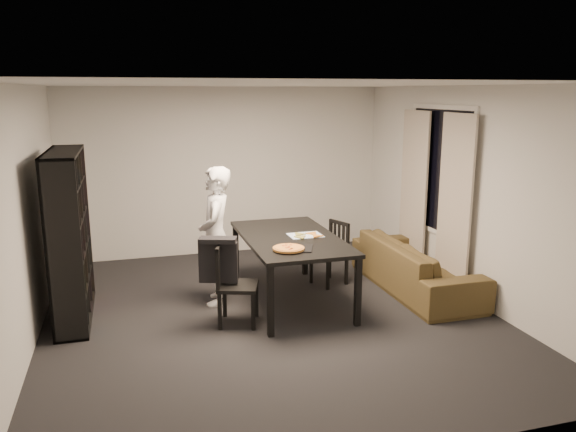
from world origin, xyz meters
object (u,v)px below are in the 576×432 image
object	(u,v)px
sofa	(415,266)
chair_left	(230,279)
person	(216,236)
baking_tray	(294,248)
dining_table	(290,242)
pepperoni_pizza	(289,248)
chair_right	(334,248)
bookshelf	(70,236)

from	to	relation	value
sofa	chair_left	bearing A→B (deg)	99.31
person	baking_tray	bearing A→B (deg)	59.43
chair_left	sofa	bearing A→B (deg)	-62.27
dining_table	baking_tray	world-z (taller)	baking_tray
dining_table	baking_tray	distance (m)	0.54
baking_tray	person	bearing A→B (deg)	136.01
person	pepperoni_pizza	world-z (taller)	person
chair_left	chair_right	size ratio (longest dim) A/B	1.09
chair_right	sofa	world-z (taller)	chair_right
chair_right	baking_tray	size ratio (longest dim) A/B	2.10
dining_table	chair_right	xyz separation A→B (m)	(0.75, 0.48, -0.27)
chair_left	sofa	world-z (taller)	chair_left
bookshelf	sofa	bearing A→B (deg)	-4.00
bookshelf	sofa	world-z (taller)	bookshelf
person	dining_table	bearing A→B (deg)	89.68
bookshelf	pepperoni_pizza	world-z (taller)	bookshelf
chair_right	pepperoni_pizza	world-z (taller)	pepperoni_pizza
dining_table	pepperoni_pizza	size ratio (longest dim) A/B	5.62
chair_right	baking_tray	world-z (taller)	chair_right
chair_right	pepperoni_pizza	distance (m)	1.48
bookshelf	pepperoni_pizza	size ratio (longest dim) A/B	5.43
bookshelf	sofa	xyz separation A→B (m)	(4.18, -0.29, -0.63)
bookshelf	chair_left	bearing A→B (deg)	-22.81
dining_table	pepperoni_pizza	xyz separation A→B (m)	(-0.20, -0.59, 0.10)
bookshelf	person	bearing A→B (deg)	-0.72
dining_table	sofa	xyz separation A→B (m)	(1.68, -0.06, -0.43)
chair_right	pepperoni_pizza	bearing A→B (deg)	-62.83
chair_right	pepperoni_pizza	xyz separation A→B (m)	(-0.94, -1.07, 0.37)
dining_table	bookshelf	bearing A→B (deg)	174.67
dining_table	person	size ratio (longest dim) A/B	1.18
bookshelf	chair_left	xyz separation A→B (m)	(1.67, -0.70, -0.43)
bookshelf	person	world-z (taller)	bookshelf
baking_tray	bookshelf	bearing A→B (deg)	162.49
pepperoni_pizza	sofa	bearing A→B (deg)	15.83
chair_left	baking_tray	xyz separation A→B (m)	(0.72, -0.05, 0.31)
person	baking_tray	size ratio (longest dim) A/B	4.17
dining_table	chair_right	distance (m)	0.93
bookshelf	dining_table	world-z (taller)	bookshelf
chair_right	baking_tray	distance (m)	1.37
bookshelf	chair_left	size ratio (longest dim) A/B	2.08
bookshelf	chair_left	distance (m)	1.86
pepperoni_pizza	sofa	world-z (taller)	pepperoni_pizza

